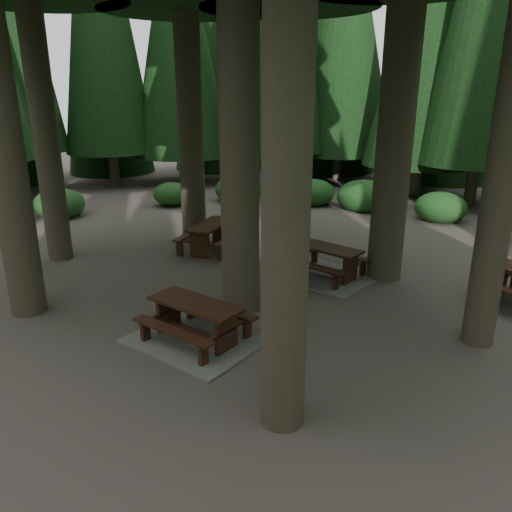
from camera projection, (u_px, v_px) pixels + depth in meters
The scene contains 5 objects.
ground at pixel (210, 302), 11.87m from camera, with size 80.00×80.00×0.00m, color #584E47.
picnic_table_a at pixel (196, 327), 9.93m from camera, with size 2.58×2.17×0.84m.
picnic_table_b at pixel (211, 233), 15.50m from camera, with size 2.19×2.43×0.87m.
picnic_table_c at pixel (325, 266), 13.37m from camera, with size 2.58×2.15×0.85m.
shrub_ring at pixel (253, 284), 11.86m from camera, with size 23.86×24.64×1.49m.
Camera 1 is at (7.80, -7.70, 4.79)m, focal length 35.00 mm.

